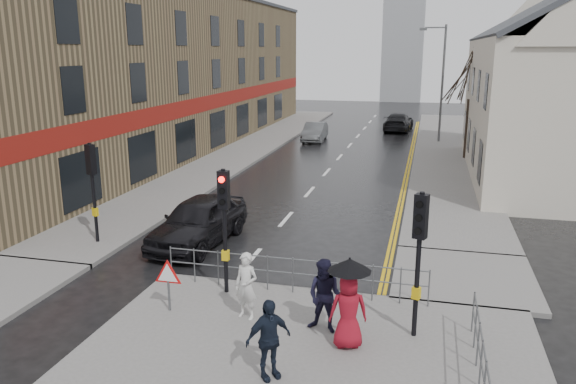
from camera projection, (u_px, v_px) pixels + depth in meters
The scene contains 23 objects.
ground at pixel (217, 299), 15.09m from camera, with size 120.00×120.00×0.00m, color black.
left_pavement at pixel (250, 146), 38.22m from camera, with size 4.00×44.00×0.14m, color #605E5B.
right_pavement at pixel (447, 150), 37.03m from camera, with size 4.00×40.00×0.14m, color #605E5B.
pavement_bridge_right at pixel (463, 277), 16.36m from camera, with size 4.00×4.20×0.14m, color #605E5B.
building_left_terrace at pixel (165, 72), 37.36m from camera, with size 8.00×42.00×10.00m, color olive.
building_right_cream at pixel (570, 85), 27.99m from camera, with size 9.00×16.40×10.10m.
church_tower at pixel (404, 29), 70.77m from camera, with size 5.00×5.00×18.00m, color gray.
traffic_signal_near_left at pixel (224, 210), 14.62m from camera, with size 0.28×0.27×3.40m.
traffic_signal_near_right at pixel (419, 240), 12.31m from camera, with size 0.34×0.33×3.40m.
traffic_signal_far_left at pixel (92, 175), 18.61m from camera, with size 0.34×0.33×3.40m.
guard_railing_front at pixel (293, 267), 14.98m from camera, with size 7.14×0.04×1.00m.
guard_railing_side at pixel (482, 354), 10.77m from camera, with size 0.04×4.54×1.00m.
warning_sign at pixel (168, 277), 13.89m from camera, with size 0.80×0.07×1.35m.
street_lamp at pixel (440, 76), 38.86m from camera, with size 1.83×0.25×8.00m.
tree_near at pixel (472, 73), 32.72m from camera, with size 2.40×2.40×6.58m.
tree_far at pixel (471, 79), 40.30m from camera, with size 2.40×2.40×5.64m.
pedestrian_a at pixel (246, 286), 13.54m from camera, with size 0.61×0.40×1.66m, color silver.
pedestrian_b at pixel (325, 296), 12.89m from camera, with size 0.85×0.66×1.75m, color black.
pedestrian_with_umbrella at pixel (349, 299), 12.14m from camera, with size 0.96×0.96×2.06m.
pedestrian_d at pixel (268, 339), 11.04m from camera, with size 0.98×0.41×1.67m, color black.
car_parked at pixel (198, 221), 19.17m from camera, with size 1.93×4.79×1.63m, color black.
car_mid at pixel (315, 132), 40.78m from camera, with size 1.41×4.06×1.34m, color #46494B.
car_far at pixel (398, 122), 45.76m from camera, with size 2.04×5.01×1.46m, color black.
Camera 1 is at (5.24, -13.03, 6.52)m, focal length 35.00 mm.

